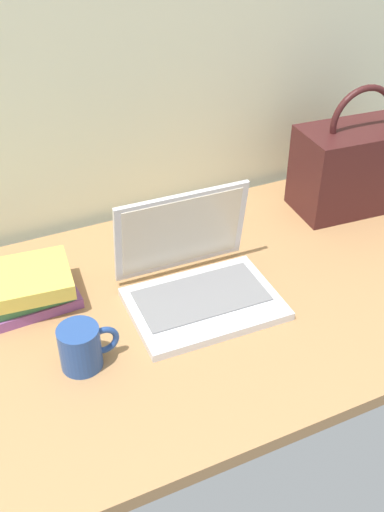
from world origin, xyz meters
The scene contains 5 objects.
desk centered at (0.00, 0.00, 0.01)m, with size 1.60×0.76×0.03m.
laptop centered at (0.03, 0.02, 0.08)m, with size 0.32×0.27×0.22m.
coffee_mug centered at (-0.25, -0.08, 0.08)m, with size 0.12×0.08×0.09m.
handbag centered at (0.57, 0.19, 0.15)m, with size 0.31×0.18×0.33m.
book_stack centered at (-0.30, 0.14, 0.07)m, with size 0.19×0.17×0.08m.
Camera 1 is at (-0.39, -0.88, 0.85)m, focal length 41.50 mm.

